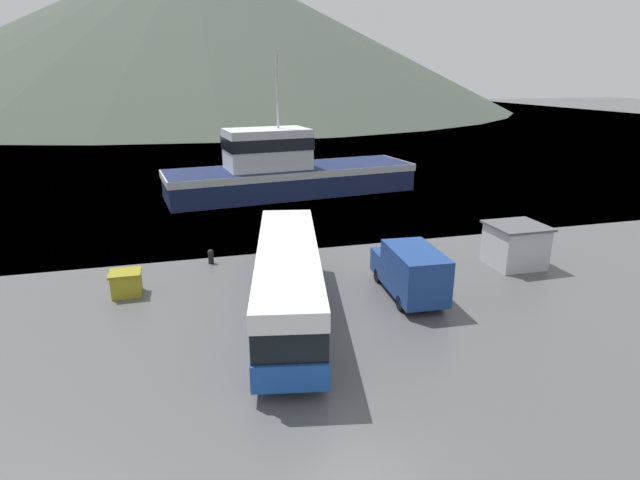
{
  "coord_description": "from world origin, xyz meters",
  "views": [
    {
      "loc": [
        -3.58,
        -9.49,
        10.1
      ],
      "look_at": [
        2.73,
        14.22,
        2.0
      ],
      "focal_mm": 28.0,
      "sensor_mm": 36.0,
      "label": 1
    }
  ],
  "objects_px": {
    "delivery_van": "(410,270)",
    "dock_kiosk": "(515,245)",
    "tour_bus": "(288,279)",
    "fishing_boat": "(286,171)",
    "storage_bin": "(126,283)"
  },
  "relations": [
    {
      "from": "delivery_van",
      "to": "dock_kiosk",
      "type": "height_order",
      "value": "delivery_van"
    },
    {
      "from": "tour_bus",
      "to": "fishing_boat",
      "type": "bearing_deg",
      "value": 90.05
    },
    {
      "from": "dock_kiosk",
      "to": "fishing_boat",
      "type": "bearing_deg",
      "value": 113.2
    },
    {
      "from": "delivery_van",
      "to": "storage_bin",
      "type": "xyz_separation_m",
      "value": [
        -13.13,
        3.64,
        -0.71
      ]
    },
    {
      "from": "fishing_boat",
      "to": "storage_bin",
      "type": "bearing_deg",
      "value": -38.75
    },
    {
      "from": "delivery_van",
      "to": "fishing_boat",
      "type": "relative_size",
      "value": 0.24
    },
    {
      "from": "delivery_van",
      "to": "storage_bin",
      "type": "height_order",
      "value": "delivery_van"
    },
    {
      "from": "delivery_van",
      "to": "fishing_boat",
      "type": "distance_m",
      "value": 22.96
    },
    {
      "from": "tour_bus",
      "to": "dock_kiosk",
      "type": "height_order",
      "value": "tour_bus"
    },
    {
      "from": "tour_bus",
      "to": "storage_bin",
      "type": "height_order",
      "value": "tour_bus"
    },
    {
      "from": "tour_bus",
      "to": "storage_bin",
      "type": "bearing_deg",
      "value": 159.31
    },
    {
      "from": "storage_bin",
      "to": "fishing_boat",
      "type": "bearing_deg",
      "value": 58.82
    },
    {
      "from": "storage_bin",
      "to": "tour_bus",
      "type": "bearing_deg",
      "value": -31.68
    },
    {
      "from": "tour_bus",
      "to": "delivery_van",
      "type": "distance_m",
      "value": 6.11
    },
    {
      "from": "tour_bus",
      "to": "fishing_boat",
      "type": "height_order",
      "value": "fishing_boat"
    }
  ]
}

